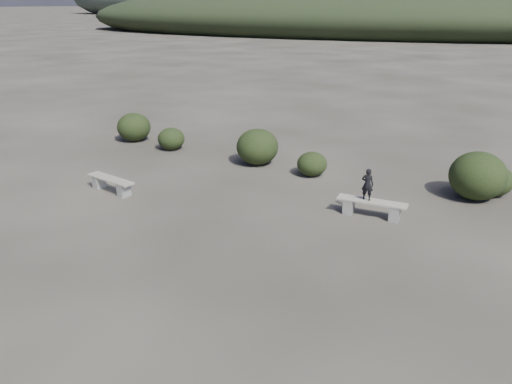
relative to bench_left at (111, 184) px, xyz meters
The scene contains 10 objects.
ground 6.29m from the bench_left, 41.11° to the right, with size 1200.00×1200.00×0.00m, color #2B2722.
bench_left is the anchor object (origin of this frame).
bench_right 8.12m from the bench_left, 11.43° to the left, with size 1.95×0.43×0.49m.
seated_person 7.98m from the bench_left, 11.65° to the left, with size 0.34×0.22×0.92m, color black.
shrub_a 5.08m from the bench_left, 102.42° to the left, with size 1.10×1.10×0.90m, color black.
shrub_b 5.55m from the bench_left, 57.77° to the left, with size 1.56×1.56×1.34m, color black.
shrub_c 6.78m from the bench_left, 39.35° to the left, with size 1.05×1.05×0.84m, color black.
shrub_d 11.41m from the bench_left, 22.54° to the left, with size 1.69×1.69×1.48m, color black.
shrub_e 12.06m from the bench_left, 24.10° to the left, with size 1.16×1.16×0.97m, color black.
shrub_f 6.38m from the bench_left, 121.67° to the left, with size 1.44×1.44×1.22m, color black.
Camera 1 is at (5.84, -7.37, 5.69)m, focal length 35.00 mm.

